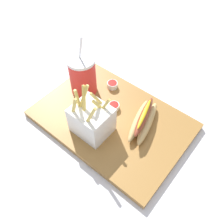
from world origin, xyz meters
The scene contains 7 objects.
ground_plane centered at (0.00, 0.00, -0.01)m, with size 2.40×2.40×0.02m, color silver.
food_tray centered at (0.00, 0.00, 0.01)m, with size 0.47×0.33×0.02m, color olive.
soda_cup centered at (-0.15, 0.03, 0.09)m, with size 0.09×0.09×0.23m.
fries_basket centered at (-0.02, -0.07, 0.07)m, with size 0.11×0.09×0.16m.
hot_dog_1 centered at (0.09, 0.04, 0.04)m, with size 0.10×0.18×0.06m.
ketchup_cup_1 centered at (-0.09, 0.11, 0.03)m, with size 0.04×0.04×0.02m.
ketchup_cup_2 centered at (-0.02, 0.04, 0.03)m, with size 0.04×0.04×0.02m.
Camera 1 is at (0.30, -0.36, 0.63)m, focal length 38.94 mm.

